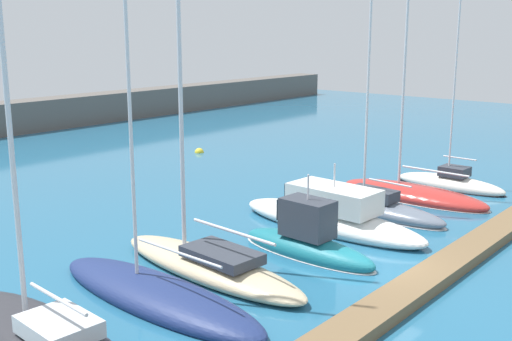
{
  "coord_description": "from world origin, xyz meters",
  "views": [
    {
      "loc": [
        -20.7,
        -10.95,
        9.25
      ],
      "look_at": [
        0.14,
        6.53,
        3.1
      ],
      "focal_mm": 44.4,
      "sensor_mm": 36.0,
      "label": 1
    }
  ],
  "objects_px": {
    "motorboat_white_sixth": "(330,216)",
    "mooring_buoy_yellow": "(199,153)",
    "motorboat_teal_fifth": "(307,242)",
    "sailboat_ivory_ninth": "(450,183)",
    "sailboat_sand_fourth": "(209,262)",
    "sailboat_red_eighth": "(413,194)",
    "sailboat_charcoal_second": "(48,333)",
    "sailboat_slate_seventh": "(378,208)",
    "sailboat_navy_third": "(156,293)"
  },
  "relations": [
    {
      "from": "sailboat_sand_fourth",
      "to": "sailboat_red_eighth",
      "type": "height_order",
      "value": "sailboat_sand_fourth"
    },
    {
      "from": "sailboat_navy_third",
      "to": "motorboat_white_sixth",
      "type": "relative_size",
      "value": 1.83
    },
    {
      "from": "motorboat_white_sixth",
      "to": "sailboat_charcoal_second",
      "type": "bearing_deg",
      "value": 91.88
    },
    {
      "from": "sailboat_sand_fourth",
      "to": "motorboat_white_sixth",
      "type": "xyz_separation_m",
      "value": [
        7.74,
        -0.4,
        0.13
      ]
    },
    {
      "from": "motorboat_teal_fifth",
      "to": "sailboat_red_eighth",
      "type": "distance_m",
      "value": 11.07
    },
    {
      "from": "sailboat_ivory_ninth",
      "to": "mooring_buoy_yellow",
      "type": "relative_size",
      "value": 16.54
    },
    {
      "from": "sailboat_navy_third",
      "to": "sailboat_sand_fourth",
      "type": "xyz_separation_m",
      "value": [
        2.99,
        0.32,
        0.2
      ]
    },
    {
      "from": "sailboat_red_eighth",
      "to": "sailboat_navy_third",
      "type": "bearing_deg",
      "value": 89.62
    },
    {
      "from": "sailboat_navy_third",
      "to": "mooring_buoy_yellow",
      "type": "distance_m",
      "value": 26.69
    },
    {
      "from": "sailboat_charcoal_second",
      "to": "mooring_buoy_yellow",
      "type": "xyz_separation_m",
      "value": [
        24.09,
        17.78,
        -0.43
      ]
    },
    {
      "from": "sailboat_red_eighth",
      "to": "mooring_buoy_yellow",
      "type": "height_order",
      "value": "sailboat_red_eighth"
    },
    {
      "from": "sailboat_slate_seventh",
      "to": "sailboat_ivory_ninth",
      "type": "height_order",
      "value": "sailboat_slate_seventh"
    },
    {
      "from": "sailboat_charcoal_second",
      "to": "motorboat_white_sixth",
      "type": "distance_m",
      "value": 14.94
    },
    {
      "from": "sailboat_navy_third",
      "to": "sailboat_red_eighth",
      "type": "bearing_deg",
      "value": -90.6
    },
    {
      "from": "motorboat_teal_fifth",
      "to": "sailboat_navy_third",
      "type": "bearing_deg",
      "value": 81.78
    },
    {
      "from": "sailboat_sand_fourth",
      "to": "motorboat_teal_fifth",
      "type": "height_order",
      "value": "sailboat_sand_fourth"
    },
    {
      "from": "sailboat_sand_fourth",
      "to": "motorboat_white_sixth",
      "type": "height_order",
      "value": "sailboat_sand_fourth"
    },
    {
      "from": "motorboat_white_sixth",
      "to": "sailboat_red_eighth",
      "type": "xyz_separation_m",
      "value": [
        7.41,
        -0.57,
        -0.35
      ]
    },
    {
      "from": "motorboat_teal_fifth",
      "to": "mooring_buoy_yellow",
      "type": "distance_m",
      "value": 23.02
    },
    {
      "from": "mooring_buoy_yellow",
      "to": "sailboat_navy_third",
      "type": "bearing_deg",
      "value": -138.21
    },
    {
      "from": "sailboat_sand_fourth",
      "to": "sailboat_red_eighth",
      "type": "bearing_deg",
      "value": -89.57
    },
    {
      "from": "motorboat_teal_fifth",
      "to": "sailboat_slate_seventh",
      "type": "xyz_separation_m",
      "value": [
        7.02,
        0.62,
        -0.21
      ]
    },
    {
      "from": "sailboat_navy_third",
      "to": "motorboat_white_sixth",
      "type": "distance_m",
      "value": 10.74
    },
    {
      "from": "sailboat_charcoal_second",
      "to": "motorboat_white_sixth",
      "type": "xyz_separation_m",
      "value": [
        14.94,
        -0.08,
        0.17
      ]
    },
    {
      "from": "sailboat_slate_seventh",
      "to": "sailboat_ivory_ninth",
      "type": "distance_m",
      "value": 7.66
    },
    {
      "from": "sailboat_slate_seventh",
      "to": "motorboat_teal_fifth",
      "type": "bearing_deg",
      "value": 99.26
    },
    {
      "from": "motorboat_teal_fifth",
      "to": "motorboat_white_sixth",
      "type": "distance_m",
      "value": 3.85
    },
    {
      "from": "mooring_buoy_yellow",
      "to": "motorboat_white_sixth",
      "type": "bearing_deg",
      "value": -117.14
    },
    {
      "from": "sailboat_charcoal_second",
      "to": "motorboat_teal_fifth",
      "type": "height_order",
      "value": "sailboat_charcoal_second"
    },
    {
      "from": "sailboat_slate_seventh",
      "to": "mooring_buoy_yellow",
      "type": "xyz_separation_m",
      "value": [
        5.77,
        18.5,
        -0.34
      ]
    },
    {
      "from": "sailboat_charcoal_second",
      "to": "sailboat_sand_fourth",
      "type": "xyz_separation_m",
      "value": [
        7.19,
        0.32,
        0.04
      ]
    },
    {
      "from": "motorboat_teal_fifth",
      "to": "sailboat_slate_seventh",
      "type": "bearing_deg",
      "value": -82.47
    },
    {
      "from": "sailboat_slate_seventh",
      "to": "mooring_buoy_yellow",
      "type": "distance_m",
      "value": 19.38
    },
    {
      "from": "sailboat_charcoal_second",
      "to": "mooring_buoy_yellow",
      "type": "distance_m",
      "value": 29.95
    },
    {
      "from": "sailboat_sand_fourth",
      "to": "sailboat_charcoal_second",
      "type": "bearing_deg",
      "value": 96.64
    },
    {
      "from": "sailboat_ivory_ninth",
      "to": "sailboat_navy_third",
      "type": "bearing_deg",
      "value": 88.16
    },
    {
      "from": "motorboat_teal_fifth",
      "to": "sailboat_ivory_ninth",
      "type": "distance_m",
      "value": 14.66
    },
    {
      "from": "sailboat_slate_seventh",
      "to": "sailboat_charcoal_second",
      "type": "bearing_deg",
      "value": 91.94
    },
    {
      "from": "sailboat_slate_seventh",
      "to": "sailboat_sand_fourth",
      "type": "bearing_deg",
      "value": 88.86
    },
    {
      "from": "sailboat_navy_third",
      "to": "sailboat_slate_seventh",
      "type": "relative_size",
      "value": 1.61
    },
    {
      "from": "sailboat_ivory_ninth",
      "to": "sailboat_charcoal_second",
      "type": "bearing_deg",
      "value": 88.69
    },
    {
      "from": "sailboat_red_eighth",
      "to": "sailboat_ivory_ninth",
      "type": "relative_size",
      "value": 1.16
    },
    {
      "from": "sailboat_sand_fourth",
      "to": "sailboat_red_eighth",
      "type": "relative_size",
      "value": 1.24
    },
    {
      "from": "sailboat_navy_third",
      "to": "sailboat_slate_seventh",
      "type": "height_order",
      "value": "sailboat_navy_third"
    },
    {
      "from": "motorboat_white_sixth",
      "to": "mooring_buoy_yellow",
      "type": "relative_size",
      "value": 14.63
    },
    {
      "from": "sailboat_sand_fourth",
      "to": "motorboat_white_sixth",
      "type": "distance_m",
      "value": 7.76
    },
    {
      "from": "sailboat_charcoal_second",
      "to": "sailboat_slate_seventh",
      "type": "height_order",
      "value": "sailboat_charcoal_second"
    },
    {
      "from": "motorboat_teal_fifth",
      "to": "sailboat_ivory_ninth",
      "type": "height_order",
      "value": "sailboat_ivory_ninth"
    },
    {
      "from": "sailboat_sand_fourth",
      "to": "sailboat_ivory_ninth",
      "type": "relative_size",
      "value": 1.43
    },
    {
      "from": "sailboat_slate_seventh",
      "to": "sailboat_ivory_ninth",
      "type": "relative_size",
      "value": 1.0
    }
  ]
}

